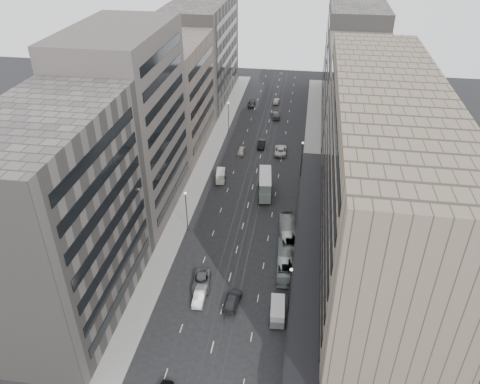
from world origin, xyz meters
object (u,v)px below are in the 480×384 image
Objects in this scene: bus_far at (288,236)px; sedan_2 at (201,282)px; bus_near at (285,261)px; panel_van at (221,176)px; sedan_1 at (200,296)px; double_decker at (265,184)px; vw_microbus at (277,311)px.

bus_far is 2.01× the size of sedan_2.
bus_near is at bearing 17.95° from sedan_2.
bus_far is at bearing -57.50° from panel_van.
panel_van reaches higher than sedan_1.
double_decker reaches higher than panel_van.
vw_microbus reaches higher than sedan_2.
double_decker is 10.67m from panel_van.
sedan_2 is at bearing 22.44° from bus_near.
vw_microbus is (-0.30, -17.67, -0.17)m from bus_far.
bus_far reaches higher than sedan_1.
double_decker is 28.85m from sedan_2.
bus_far is 16.26m from double_decker.
double_decker is at bearing -76.21° from bus_far.
sedan_2 is at bearing -91.41° from panel_van.
sedan_1 is at bearing 167.84° from vw_microbus.
bus_near is at bearing -81.59° from double_decker.
panel_van is 0.89× the size of sedan_1.
double_decker is at bearing -27.94° from panel_van.
bus_near is 22.65m from double_decker.
vw_microbus is (5.36, -32.88, -1.06)m from double_decker.
bus_near is at bearing -65.59° from panel_van.
sedan_2 is (-6.93, -27.96, -1.70)m from double_decker.
panel_van reaches higher than sedan_2.
sedan_1 is (3.40, -34.88, -0.60)m from panel_van.
bus_near is 10.98m from vw_microbus.
panel_van is at bearing -62.10° from bus_near.
bus_far is (0.00, 6.69, 0.14)m from bus_near.
sedan_2 is at bearing 38.72° from bus_far.
bus_far is at bearing 85.68° from vw_microbus.
double_decker is 1.77× the size of vw_microbus.
sedan_1 is 3.12m from sedan_2.
panel_van is 31.94m from sedan_2.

